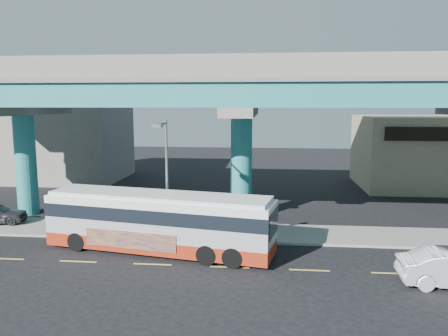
# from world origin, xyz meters

# --- Properties ---
(ground) EXTENTS (120.00, 120.00, 0.00)m
(ground) POSITION_xyz_m (0.00, 0.00, 0.00)
(ground) COLOR black
(ground) RESTS_ON ground
(sidewalk) EXTENTS (70.00, 4.00, 0.15)m
(sidewalk) POSITION_xyz_m (0.00, 5.50, 0.07)
(sidewalk) COLOR gray
(sidewalk) RESTS_ON ground
(lane_markings) EXTENTS (58.00, 0.12, 0.01)m
(lane_markings) POSITION_xyz_m (-0.00, -0.30, 0.01)
(lane_markings) COLOR #D8C64C
(lane_markings) RESTS_ON ground
(viaduct) EXTENTS (52.00, 12.40, 11.70)m
(viaduct) POSITION_xyz_m (-0.00, 9.11, 9.14)
(viaduct) COLOR #216E7D
(viaduct) RESTS_ON ground
(building_beige) EXTENTS (14.00, 10.23, 7.00)m
(building_beige) POSITION_xyz_m (18.00, 22.98, 3.51)
(building_beige) COLOR tan
(building_beige) RESTS_ON ground
(building_concrete) EXTENTS (12.00, 10.00, 9.00)m
(building_concrete) POSITION_xyz_m (-20.00, 24.00, 4.50)
(building_concrete) COLOR gray
(building_concrete) RESTS_ON ground
(transit_bus) EXTENTS (13.17, 5.13, 3.31)m
(transit_bus) POSITION_xyz_m (-4.12, 1.69, 1.82)
(transit_bus) COLOR maroon
(transit_bus) RESTS_ON ground
(street_lamp) EXTENTS (0.50, 2.35, 7.11)m
(street_lamp) POSITION_xyz_m (-4.17, 3.46, 4.81)
(street_lamp) COLOR gray
(street_lamp) RESTS_ON sidewalk
(stop_sign) EXTENTS (0.78, 0.27, 2.70)m
(stop_sign) POSITION_xyz_m (1.25, 4.18, 2.11)
(stop_sign) COLOR gray
(stop_sign) RESTS_ON sidewalk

